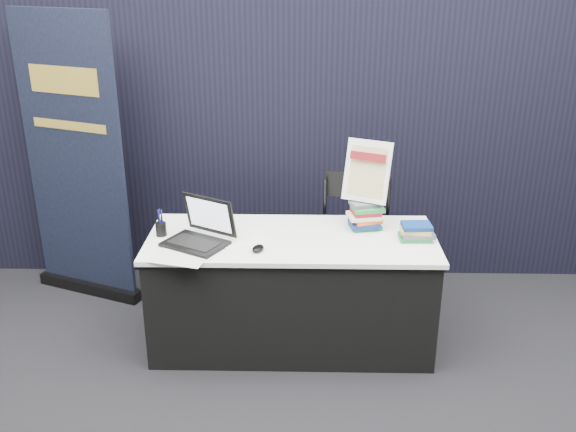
# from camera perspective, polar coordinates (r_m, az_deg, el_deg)

# --- Properties ---
(floor) EXTENTS (8.00, 8.00, 0.00)m
(floor) POSITION_cam_1_polar(r_m,az_deg,el_deg) (3.90, 0.18, -15.34)
(floor) COLOR black
(floor) RESTS_ON ground
(wall_back) EXTENTS (8.00, 0.02, 3.50)m
(wall_back) POSITION_cam_1_polar(r_m,az_deg,el_deg) (7.13, 0.82, 16.97)
(wall_back) COLOR #B3B1A9
(wall_back) RESTS_ON floor
(drape_partition) EXTENTS (6.00, 0.08, 2.40)m
(drape_partition) POSITION_cam_1_polar(r_m,az_deg,el_deg) (4.85, 0.55, 8.02)
(drape_partition) COLOR black
(drape_partition) RESTS_ON floor
(display_table) EXTENTS (1.80, 0.75, 0.75)m
(display_table) POSITION_cam_1_polar(r_m,az_deg,el_deg) (4.16, 0.33, -6.61)
(display_table) COLOR black
(display_table) RESTS_ON floor
(laptop) EXTENTS (0.44, 0.45, 0.27)m
(laptop) POSITION_cam_1_polar(r_m,az_deg,el_deg) (3.94, -8.19, -1.46)
(laptop) COLOR black
(laptop) RESTS_ON display_table
(mouse) EXTENTS (0.09, 0.12, 0.03)m
(mouse) POSITION_cam_1_polar(r_m,az_deg,el_deg) (3.81, -2.68, -2.89)
(mouse) COLOR black
(mouse) RESTS_ON display_table
(brochure_left) EXTENTS (0.36, 0.29, 0.00)m
(brochure_left) POSITION_cam_1_polar(r_m,az_deg,el_deg) (3.78, -9.54, -3.65)
(brochure_left) COLOR silver
(brochure_left) RESTS_ON display_table
(brochure_mid) EXTENTS (0.33, 0.29, 0.00)m
(brochure_mid) POSITION_cam_1_polar(r_m,az_deg,el_deg) (4.00, -7.88, -2.11)
(brochure_mid) COLOR white
(brochure_mid) RESTS_ON display_table
(brochure_right) EXTENTS (0.34, 0.30, 0.00)m
(brochure_right) POSITION_cam_1_polar(r_m,az_deg,el_deg) (3.98, -4.07, -2.07)
(brochure_right) COLOR white
(brochure_right) RESTS_ON display_table
(pen_cup) EXTENTS (0.09, 0.09, 0.09)m
(pen_cup) POSITION_cam_1_polar(r_m,az_deg,el_deg) (4.08, -11.22, -1.15)
(pen_cup) COLOR black
(pen_cup) RESTS_ON display_table
(book_stack_tall) EXTENTS (0.22, 0.19, 0.18)m
(book_stack_tall) POSITION_cam_1_polar(r_m,az_deg,el_deg) (4.12, 6.91, 0.06)
(book_stack_tall) COLOR #17584F
(book_stack_tall) RESTS_ON display_table
(book_stack_short) EXTENTS (0.19, 0.15, 0.10)m
(book_stack_short) POSITION_cam_1_polar(r_m,az_deg,el_deg) (4.02, 11.32, -1.42)
(book_stack_short) COLOR #22803B
(book_stack_short) RESTS_ON display_table
(info_sign) EXTENTS (0.31, 0.23, 0.40)m
(info_sign) POSITION_cam_1_polar(r_m,az_deg,el_deg) (4.06, 7.04, 3.90)
(info_sign) COLOR black
(info_sign) RESTS_ON book_stack_tall
(pullup_banner) EXTENTS (0.85, 0.42, 2.07)m
(pullup_banner) POSITION_cam_1_polar(r_m,az_deg,el_deg) (4.82, -18.28, 3.34)
(pullup_banner) COLOR black
(pullup_banner) RESTS_ON floor
(stacking_chair) EXTENTS (0.54, 0.55, 1.02)m
(stacking_chair) POSITION_cam_1_polar(r_m,az_deg,el_deg) (4.36, 6.18, -2.57)
(stacking_chair) COLOR black
(stacking_chair) RESTS_ON floor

